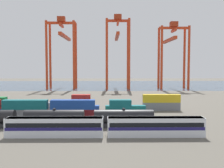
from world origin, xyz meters
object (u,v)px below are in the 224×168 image
at_px(freight_tank_row, 55,118).
at_px(shipping_container_16, 121,106).
at_px(shipping_container_2, 25,114).
at_px(gantry_crane_west, 62,45).
at_px(gantry_crane_east, 172,48).
at_px(passenger_train, 105,126).
at_px(gantry_crane_central, 118,44).

relative_size(freight_tank_row, shipping_container_16, 7.71).
height_order(shipping_container_2, shipping_container_16, same).
height_order(gantry_crane_west, gantry_crane_east, gantry_crane_west).
relative_size(shipping_container_16, gantry_crane_west, 0.13).
bearing_deg(gantry_crane_west, passenger_train, -76.28).
relative_size(shipping_container_2, shipping_container_16, 2.00).
height_order(passenger_train, shipping_container_2, passenger_train).
xyz_separation_m(gantry_crane_west, gantry_crane_east, (72.40, -0.43, -1.87)).
bearing_deg(gantry_crane_east, shipping_container_2, -122.48).
xyz_separation_m(gantry_crane_central, gantry_crane_east, (36.20, -0.24, -2.28)).
relative_size(shipping_container_2, gantry_crane_east, 0.28).
height_order(freight_tank_row, gantry_crane_east, gantry_crane_east).
height_order(shipping_container_2, gantry_crane_central, gantry_crane_central).
xyz_separation_m(gantry_crane_west, gantry_crane_central, (36.20, -0.19, 0.41)).
relative_size(freight_tank_row, gantry_crane_east, 1.08).
height_order(passenger_train, freight_tank_row, freight_tank_row).
xyz_separation_m(freight_tank_row, gantry_crane_central, (18.70, 112.82, 26.97)).
xyz_separation_m(freight_tank_row, gantry_crane_west, (-17.50, 113.01, 26.56)).
bearing_deg(gantry_crane_west, shipping_container_2, -85.88).
height_order(freight_tank_row, gantry_crane_central, gantry_crane_central).
relative_size(passenger_train, freight_tank_row, 0.87).
bearing_deg(shipping_container_16, freight_tank_row, -125.00).
relative_size(gantry_crane_west, gantry_crane_central, 0.97).
xyz_separation_m(shipping_container_2, gantry_crane_east, (65.01, 102.12, 25.54)).
relative_size(shipping_container_2, gantry_crane_west, 0.26).
relative_size(shipping_container_2, gantry_crane_central, 0.25).
height_order(passenger_train, gantry_crane_west, gantry_crane_west).
bearing_deg(passenger_train, gantry_crane_east, 70.47).
height_order(shipping_container_2, gantry_crane_west, gantry_crane_west).
distance_m(passenger_train, gantry_crane_central, 124.08).
height_order(shipping_container_2, gantry_crane_east, gantry_crane_east).
bearing_deg(shipping_container_16, shipping_container_2, -153.11).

